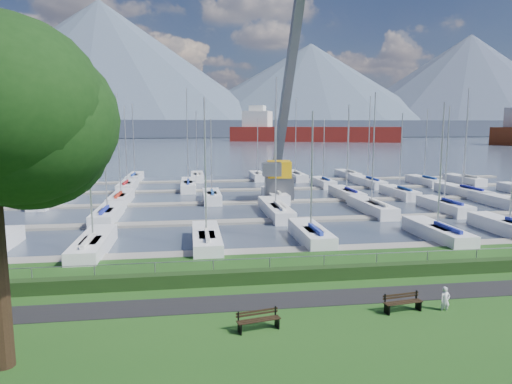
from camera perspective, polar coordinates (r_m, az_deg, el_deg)
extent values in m
cube|color=black|center=(22.35, 5.67, -13.20)|extent=(160.00, 2.00, 0.04)
cube|color=#3B4657|center=(283.34, -7.25, 6.50)|extent=(800.00, 540.00, 0.20)
cube|color=#1A3112|center=(24.61, 4.21, -10.29)|extent=(80.00, 0.70, 0.70)
cylinder|color=gray|center=(24.72, 4.03, -8.13)|extent=(80.00, 0.04, 0.04)
cube|color=#3A4255|center=(353.21, -7.48, 7.88)|extent=(900.00, 80.00, 12.00)
cone|color=#475468|center=(432.56, -18.76, 14.42)|extent=(340.00, 340.00, 115.00)
cone|color=#475468|center=(449.50, 6.79, 12.63)|extent=(300.00, 300.00, 85.00)
cone|color=#404A5E|center=(528.60, 25.03, 12.08)|extent=(320.00, 320.00, 100.00)
cube|color=gray|center=(30.77, 1.61, -7.55)|extent=(90.00, 1.60, 0.25)
cube|color=slate|center=(40.38, -0.81, -3.71)|extent=(90.00, 1.60, 0.25)
cube|color=gray|center=(50.14, -2.29, -1.35)|extent=(90.00, 1.60, 0.25)
cube|color=gray|center=(59.97, -3.29, 0.23)|extent=(90.00, 1.60, 0.25)
cube|color=gray|center=(69.86, -4.00, 1.37)|extent=(90.00, 1.60, 0.25)
cube|color=black|center=(18.88, -2.04, -16.64)|extent=(0.14, 0.40, 0.45)
cube|color=black|center=(18.87, -2.22, -15.25)|extent=(0.06, 0.06, 0.40)
cube|color=black|center=(19.39, 2.64, -15.95)|extent=(0.14, 0.40, 0.45)
cube|color=black|center=(19.37, 2.44, -14.60)|extent=(0.06, 0.06, 0.40)
cube|color=black|center=(18.90, 0.50, -15.86)|extent=(1.78, 0.46, 0.04)
cube|color=black|center=(19.03, 0.34, -15.69)|extent=(1.78, 0.46, 0.04)
cube|color=black|center=(19.16, 0.17, -15.52)|extent=(1.78, 0.46, 0.04)
cube|color=black|center=(19.13, 0.12, -14.99)|extent=(1.77, 0.40, 0.08)
cube|color=black|center=(19.08, 0.12, -14.66)|extent=(1.77, 0.40, 0.08)
cube|color=black|center=(21.39, 16.06, -13.88)|extent=(0.12, 0.40, 0.45)
cube|color=black|center=(21.38, 15.84, -12.67)|extent=(0.06, 0.06, 0.40)
cube|color=black|center=(22.24, 19.64, -13.17)|extent=(0.12, 0.40, 0.45)
cube|color=black|center=(22.23, 19.42, -12.00)|extent=(0.06, 0.06, 0.40)
cube|color=black|center=(21.61, 18.14, -13.10)|extent=(1.80, 0.35, 0.04)
cube|color=black|center=(21.73, 17.91, -12.97)|extent=(1.80, 0.35, 0.04)
cube|color=black|center=(21.84, 17.69, -12.85)|extent=(1.80, 0.35, 0.04)
cube|color=black|center=(21.82, 17.63, -12.39)|extent=(1.79, 0.29, 0.08)
cube|color=black|center=(21.78, 17.65, -12.09)|extent=(1.79, 0.29, 0.08)
imported|color=silver|center=(22.46, 22.59, -12.04)|extent=(0.46, 0.31, 1.24)
sphere|color=black|center=(15.24, -27.56, 7.91)|extent=(5.83, 5.83, 5.83)
sphere|color=black|center=(17.58, -28.26, 11.16)|extent=(4.19, 4.19, 4.19)
sphere|color=black|center=(16.19, -26.22, 5.27)|extent=(4.82, 4.82, 4.82)
sphere|color=black|center=(17.94, -24.38, 7.36)|extent=(4.38, 4.38, 4.38)
cube|color=#53545A|center=(52.12, 2.88, 0.59)|extent=(3.57, 3.57, 2.60)
cube|color=#E3A60D|center=(51.88, 2.89, 2.89)|extent=(3.00, 3.70, 1.80)
cube|color=#55585D|center=(56.57, 3.90, 12.46)|extent=(1.56, 11.25, 19.89)
cube|color=slate|center=(49.69, 1.98, 2.89)|extent=(2.26, 2.43, 1.40)
cube|color=maroon|center=(248.24, 7.27, 6.93)|extent=(89.51, 48.68, 10.00)
cube|color=silver|center=(253.10, 0.18, 8.72)|extent=(18.09, 18.09, 12.00)
cube|color=silver|center=(253.24, 0.18, 10.30)|extent=(10.33, 10.33, 4.00)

